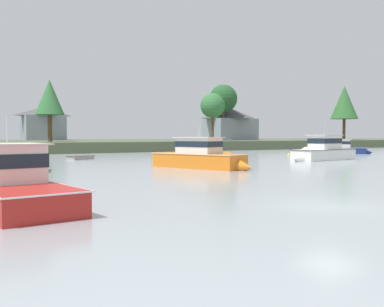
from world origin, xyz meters
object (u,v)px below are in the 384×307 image
(cruiser_white, at_px, (320,154))
(cruiser_orange, at_px, (206,161))
(cruiser_red, at_px, (5,191))
(dinghy_grey, at_px, (80,158))
(cruiser_wood, at_px, (203,150))
(mooring_buoy_orange, at_px, (93,157))
(mooring_buoy_yellow, at_px, (289,155))
(cruiser_navy, at_px, (345,150))
(dinghy_sand, at_px, (38,169))

(cruiser_white, height_order, cruiser_orange, cruiser_white)
(cruiser_red, distance_m, dinghy_grey, 36.27)
(cruiser_red, bearing_deg, cruiser_white, 27.17)
(cruiser_wood, height_order, mooring_buoy_orange, cruiser_wood)
(cruiser_white, height_order, mooring_buoy_yellow, cruiser_white)
(mooring_buoy_orange, relative_size, mooring_buoy_yellow, 0.81)
(cruiser_navy, height_order, cruiser_orange, cruiser_orange)
(dinghy_sand, xyz_separation_m, mooring_buoy_orange, (10.70, 20.46, -0.11))
(cruiser_orange, distance_m, mooring_buoy_yellow, 28.70)
(cruiser_orange, bearing_deg, cruiser_white, 14.56)
(cruiser_white, distance_m, dinghy_grey, 28.47)
(cruiser_red, relative_size, cruiser_white, 0.96)
(dinghy_grey, distance_m, dinghy_sand, 18.15)
(cruiser_navy, distance_m, mooring_buoy_orange, 38.96)
(dinghy_grey, height_order, mooring_buoy_yellow, dinghy_grey)
(cruiser_navy, distance_m, dinghy_sand, 50.50)
(cruiser_red, relative_size, cruiser_navy, 1.21)
(cruiser_orange, relative_size, mooring_buoy_orange, 25.72)
(cruiser_navy, xyz_separation_m, mooring_buoy_yellow, (-11.66, -0.20, -0.46))
(cruiser_wood, relative_size, dinghy_sand, 2.01)
(dinghy_sand, bearing_deg, cruiser_orange, -15.52)
(cruiser_white, relative_size, mooring_buoy_orange, 25.48)
(dinghy_grey, height_order, mooring_buoy_orange, dinghy_grey)
(cruiser_red, bearing_deg, cruiser_navy, 29.65)
(cruiser_white, xyz_separation_m, cruiser_wood, (-1.43, 24.61, -0.18))
(cruiser_red, xyz_separation_m, mooring_buoy_yellow, (41.78, 30.22, -0.50))
(mooring_buoy_orange, bearing_deg, dinghy_grey, -124.14)
(mooring_buoy_orange, bearing_deg, cruiser_white, -42.62)
(cruiser_red, height_order, cruiser_white, cruiser_white)
(cruiser_white, relative_size, dinghy_sand, 2.51)
(dinghy_grey, bearing_deg, cruiser_red, -110.10)
(cruiser_orange, relative_size, mooring_buoy_yellow, 20.90)
(dinghy_grey, xyz_separation_m, dinghy_sand, (-7.90, -16.34, 0.03))
(mooring_buoy_orange, distance_m, mooring_buoy_yellow, 27.69)
(dinghy_sand, bearing_deg, cruiser_navy, 14.57)
(cruiser_white, height_order, cruiser_wood, cruiser_white)
(dinghy_grey, bearing_deg, cruiser_navy, -5.07)
(cruiser_red, relative_size, cruiser_orange, 0.95)
(cruiser_orange, distance_m, mooring_buoy_orange, 24.41)
(dinghy_sand, bearing_deg, cruiser_wood, 40.05)
(cruiser_white, bearing_deg, mooring_buoy_yellow, 65.11)
(cruiser_white, height_order, dinghy_grey, cruiser_white)
(cruiser_red, relative_size, cruiser_wood, 1.19)
(mooring_buoy_orange, height_order, mooring_buoy_yellow, mooring_buoy_yellow)
(dinghy_grey, relative_size, mooring_buoy_yellow, 7.37)
(cruiser_orange, xyz_separation_m, mooring_buoy_orange, (-2.88, 24.23, -0.60))
(cruiser_red, bearing_deg, cruiser_wood, 51.05)
(cruiser_white, xyz_separation_m, mooring_buoy_orange, (-21.17, 19.48, -0.64))
(mooring_buoy_yellow, bearing_deg, dinghy_sand, -161.43)
(cruiser_red, height_order, cruiser_wood, cruiser_red)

